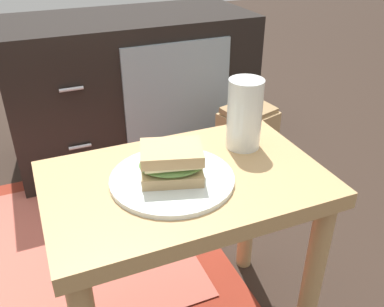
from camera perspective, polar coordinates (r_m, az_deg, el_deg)
side_table at (r=0.89m, az=-0.92°, el=-8.02°), size 0.56×0.36×0.46m
tv_cabinet at (r=1.77m, az=-8.17°, el=8.83°), size 0.96×0.46×0.58m
area_rug at (r=1.41m, az=-18.47°, el=-12.36°), size 0.98×0.89×0.01m
plate at (r=0.83m, az=-2.71°, el=-3.47°), size 0.25×0.25×0.01m
sandwich_front at (r=0.81m, az=-2.78°, el=-1.23°), size 0.15×0.13×0.07m
beer_glass at (r=0.92m, az=7.14°, el=5.17°), size 0.08×0.08×0.16m
paper_bag at (r=1.54m, az=7.35°, el=0.42°), size 0.22×0.19×0.34m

